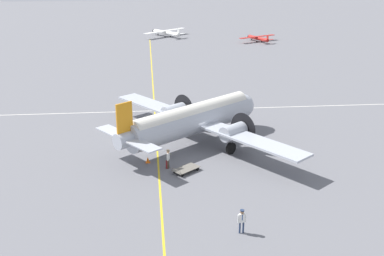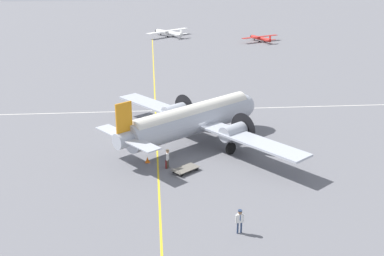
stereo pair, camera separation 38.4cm
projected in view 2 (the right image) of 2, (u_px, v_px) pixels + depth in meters
ground_plane at (192, 144)px, 46.36m from camera, size 300.00×300.00×0.00m
apron_line_eastwest at (157, 145)px, 46.09m from camera, size 120.00×0.16×0.01m
apron_line_northsouth at (184, 110)px, 56.45m from camera, size 0.16×120.00×0.01m
airliner_main at (195, 119)px, 45.77m from camera, size 20.61×17.95×5.78m
crew_foreground at (240, 219)px, 31.31m from camera, size 0.32×0.58×1.72m
passenger_boarding at (168, 157)px, 40.88m from camera, size 0.56×0.34×1.69m
suitcase_near_door at (166, 164)px, 41.21m from camera, size 0.47×0.15×0.65m
baggage_cart at (185, 169)px, 40.42m from camera, size 2.37×2.54×0.56m
light_aircraft_distant at (260, 38)px, 99.20m from camera, size 6.53×8.35×1.76m
light_aircraft_taxiing at (168, 33)px, 105.38m from camera, size 8.78×9.46×2.17m
traffic_cone at (147, 160)px, 42.29m from camera, size 0.41×0.41×0.54m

